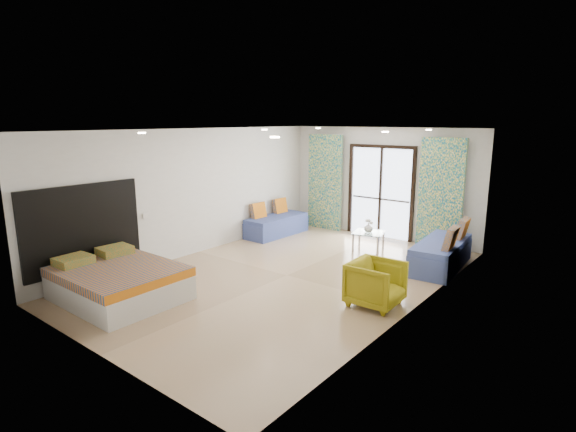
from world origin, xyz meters
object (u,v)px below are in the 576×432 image
Objects in this scene: bed at (118,282)px; coffee_table at (369,234)px; daybed_left at (276,224)px; daybed_right at (442,253)px; armchair at (376,281)px.

coffee_table reaches higher than bed.
daybed_left is 4.23m from daybed_right.
daybed_left is (-0.64, 4.80, -0.01)m from bed.
coffee_table is (-1.72, 0.19, 0.08)m from daybed_right.
bed is at bearing -80.85° from daybed_left.
daybed_left reaches higher than bed.
bed is at bearing -131.49° from daybed_right.
daybed_right is at bearing -6.23° from coffee_table.
armchair is at bearing 34.61° from bed.
coffee_table is (2.51, 0.22, 0.10)m from daybed_left.
bed is at bearing -110.43° from coffee_table.
armchair reaches higher than coffee_table.
armchair is at bearing -59.58° from coffee_table.
bed is 4.17m from armchair.
daybed_left is 2.25× the size of armchair.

